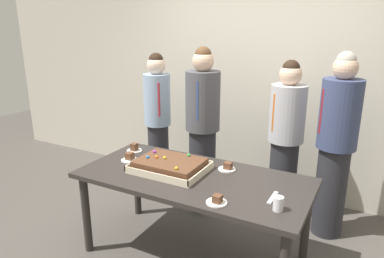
{
  "coord_description": "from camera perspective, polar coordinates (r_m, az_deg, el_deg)",
  "views": [
    {
      "loc": [
        1.26,
        -2.36,
        1.97
      ],
      "look_at": [
        -0.09,
        0.15,
        1.12
      ],
      "focal_mm": 33.12,
      "sensor_mm": 36.0,
      "label": 1
    }
  ],
  "objects": [
    {
      "name": "person_serving_front",
      "position": [
        3.71,
        14.82,
        -1.5
      ],
      "size": [
        0.35,
        0.35,
        1.64
      ],
      "rotation": [
        0.0,
        0.0,
        -2.15
      ],
      "color": "#28282D",
      "rests_on": "ground_plane"
    },
    {
      "name": "party_table",
      "position": [
        2.97,
        0.17,
        -9.07
      ],
      "size": [
        1.9,
        0.9,
        0.77
      ],
      "color": "#2D2826",
      "rests_on": "ground_plane"
    },
    {
      "name": "cake_server_utensil",
      "position": [
        2.65,
        12.87,
        -10.71
      ],
      "size": [
        0.03,
        0.2,
        0.01
      ],
      "primitive_type": "cube",
      "color": "silver",
      "rests_on": "party_table"
    },
    {
      "name": "plated_slice_near_left",
      "position": [
        3.51,
        -9.27,
        -3.15
      ],
      "size": [
        0.15,
        0.15,
        0.08
      ],
      "color": "white",
      "rests_on": "party_table"
    },
    {
      "name": "sheet_cake",
      "position": [
        3.03,
        -3.57,
        -5.86
      ],
      "size": [
        0.61,
        0.46,
        0.12
      ],
      "color": "beige",
      "rests_on": "party_table"
    },
    {
      "name": "plated_slice_near_right",
      "position": [
        3.29,
        -10.03,
        -4.6
      ],
      "size": [
        0.15,
        0.15,
        0.07
      ],
      "color": "white",
      "rests_on": "party_table"
    },
    {
      "name": "person_green_shirt_behind",
      "position": [
        3.68,
        1.7,
        -0.03
      ],
      "size": [
        0.35,
        0.35,
        1.76
      ],
      "rotation": [
        0.0,
        0.0,
        -1.46
      ],
      "color": "#28282D",
      "rests_on": "ground_plane"
    },
    {
      "name": "ground_plane",
      "position": [
        3.32,
        0.16,
        -19.69
      ],
      "size": [
        12.0,
        12.0,
        0.0
      ],
      "primitive_type": "plane",
      "color": "#4C4742"
    },
    {
      "name": "plated_slice_far_left",
      "position": [
        2.52,
        4.05,
        -11.45
      ],
      "size": [
        0.15,
        0.15,
        0.06
      ],
      "color": "white",
      "rests_on": "party_table"
    },
    {
      "name": "person_far_right_suit",
      "position": [
        3.49,
        22.17,
        -2.35
      ],
      "size": [
        0.35,
        0.35,
        1.75
      ],
      "rotation": [
        0.0,
        0.0,
        -2.48
      ],
      "color": "#28282D",
      "rests_on": "ground_plane"
    },
    {
      "name": "person_striped_tie_right",
      "position": [
        4.11,
        -5.54,
        1.22
      ],
      "size": [
        0.3,
        0.3,
        1.66
      ],
      "rotation": [
        0.0,
        0.0,
        -0.9
      ],
      "color": "#28282D",
      "rests_on": "ground_plane"
    },
    {
      "name": "drink_cup_nearest",
      "position": [
        2.48,
        13.72,
        -11.6
      ],
      "size": [
        0.07,
        0.07,
        0.1
      ],
      "primitive_type": "cylinder",
      "color": "white",
      "rests_on": "party_table"
    },
    {
      "name": "interior_back_panel",
      "position": [
        4.18,
        10.73,
        9.94
      ],
      "size": [
        8.0,
        0.12,
        3.0
      ],
      "primitive_type": "cube",
      "color": "beige",
      "rests_on": "ground_plane"
    },
    {
      "name": "plated_slice_far_right",
      "position": [
        3.05,
        5.73,
        -6.17
      ],
      "size": [
        0.15,
        0.15,
        0.07
      ],
      "color": "white",
      "rests_on": "party_table"
    }
  ]
}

